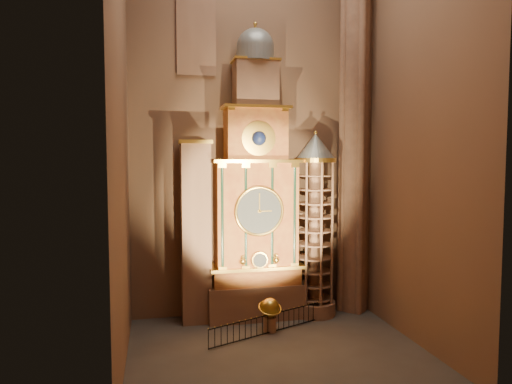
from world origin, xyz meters
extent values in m
plane|color=#383330|center=(0.00, 0.00, 0.00)|extent=(14.00, 14.00, 0.00)
plane|color=brown|center=(0.00, 6.00, 11.00)|extent=(22.00, 0.00, 22.00)
plane|color=brown|center=(-7.00, 0.00, 11.00)|extent=(0.00, 22.00, 22.00)
plane|color=brown|center=(7.00, 0.00, 11.00)|extent=(0.00, 22.00, 22.00)
cube|color=#8C634C|center=(0.00, 5.00, 1.00)|extent=(5.60, 2.20, 2.00)
cube|color=brown|center=(0.00, 5.00, 2.50)|extent=(5.00, 2.00, 1.00)
cube|color=gold|center=(0.00, 4.95, 3.05)|extent=(5.40, 2.30, 0.18)
cube|color=brown|center=(0.00, 5.00, 6.00)|extent=(4.60, 2.00, 6.00)
cylinder|color=black|center=(-2.05, 4.14, 6.00)|extent=(0.32, 0.32, 5.60)
cylinder|color=black|center=(-0.75, 4.14, 6.00)|extent=(0.32, 0.32, 5.60)
cylinder|color=black|center=(0.75, 4.14, 6.00)|extent=(0.32, 0.32, 5.60)
cylinder|color=black|center=(2.05, 4.14, 6.00)|extent=(0.32, 0.32, 5.60)
cube|color=gold|center=(0.00, 4.95, 9.05)|extent=(5.00, 2.25, 0.18)
cylinder|color=#2D3033|center=(0.00, 3.99, 6.30)|extent=(2.60, 0.12, 2.60)
torus|color=gold|center=(0.00, 3.94, 6.30)|extent=(2.80, 0.16, 2.80)
cylinder|color=gold|center=(0.00, 3.84, 3.60)|extent=(0.90, 0.10, 0.90)
sphere|color=gold|center=(-0.95, 3.89, 3.55)|extent=(0.36, 0.36, 0.36)
sphere|color=gold|center=(0.95, 3.89, 3.55)|extent=(0.36, 0.36, 0.36)
cube|color=brown|center=(0.00, 5.00, 10.50)|extent=(3.40, 1.80, 3.00)
sphere|color=#0D1345|center=(0.00, 4.09, 10.30)|extent=(0.80, 0.80, 0.80)
cube|color=gold|center=(0.00, 4.95, 12.05)|extent=(3.80, 2.00, 0.15)
cube|color=#8C634C|center=(0.00, 5.00, 13.30)|extent=(2.40, 1.60, 2.60)
sphere|color=slate|center=(0.00, 5.00, 15.40)|extent=(2.10, 2.10, 2.10)
cylinder|color=gold|center=(0.00, 5.00, 16.30)|extent=(0.14, 0.14, 0.80)
cube|color=#8C634C|center=(-3.40, 5.00, 5.00)|extent=(1.60, 1.40, 10.00)
cube|color=gold|center=(-3.40, 4.58, 3.00)|extent=(1.35, 0.10, 2.10)
cube|color=#4B1814|center=(-3.40, 4.52, 3.00)|extent=(1.05, 0.04, 1.75)
cube|color=gold|center=(-3.40, 4.58, 5.60)|extent=(1.35, 0.10, 2.10)
cube|color=#4B1814|center=(-3.40, 4.52, 5.60)|extent=(1.05, 0.04, 1.75)
cube|color=gold|center=(-3.40, 4.58, 8.20)|extent=(1.35, 0.10, 2.10)
cube|color=#4B1814|center=(-3.40, 4.52, 8.20)|extent=(1.05, 0.04, 1.75)
cube|color=gold|center=(-3.40, 5.00, 10.10)|extent=(1.80, 1.60, 0.20)
cylinder|color=#8C634C|center=(3.50, 4.70, 0.40)|extent=(2.50, 2.50, 0.80)
cylinder|color=#8C634C|center=(3.50, 4.70, 4.90)|extent=(0.70, 0.70, 8.20)
cylinder|color=gold|center=(3.50, 4.70, 9.10)|extent=(2.40, 2.40, 0.25)
cone|color=slate|center=(3.50, 4.70, 9.90)|extent=(2.30, 2.30, 1.50)
sphere|color=gold|center=(3.50, 4.70, 10.70)|extent=(0.20, 0.20, 0.20)
cylinder|color=#8C634C|center=(6.10, 5.00, 11.00)|extent=(1.60, 1.60, 22.00)
cylinder|color=#8C634C|center=(6.90, 5.00, 11.00)|extent=(0.44, 0.44, 22.00)
cylinder|color=#8C634C|center=(5.30, 5.00, 11.00)|extent=(0.44, 0.44, 22.00)
cylinder|color=#8C634C|center=(6.10, 5.80, 11.00)|extent=(0.44, 0.44, 22.00)
cylinder|color=#8C634C|center=(6.10, 4.20, 11.00)|extent=(0.44, 0.44, 22.00)
cube|color=navy|center=(-3.20, 5.94, 16.50)|extent=(2.00, 0.10, 5.00)
cube|color=#8C634C|center=(-3.20, 5.88, 16.50)|extent=(2.20, 0.06, 5.20)
cylinder|color=#8C634C|center=(0.26, 2.57, 0.40)|extent=(0.68, 0.68, 0.79)
sphere|color=gold|center=(0.26, 2.57, 1.30)|extent=(1.02, 1.02, 1.02)
torus|color=gold|center=(0.26, 2.57, 1.30)|extent=(1.39, 1.33, 0.55)
cube|color=black|center=(0.06, 2.23, 1.03)|extent=(6.58, 2.83, 0.04)
cube|color=black|center=(0.06, 2.23, 0.09)|extent=(6.58, 2.83, 0.04)
camera|label=1|loc=(-5.60, -20.36, 9.11)|focal=32.00mm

